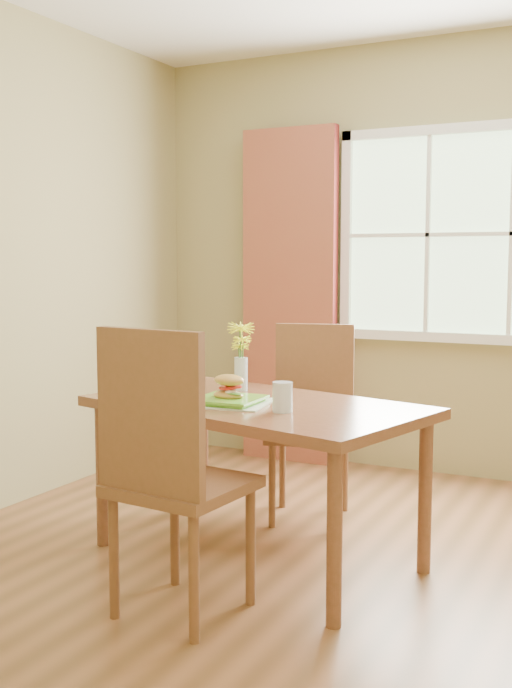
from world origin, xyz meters
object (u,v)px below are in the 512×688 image
(dining_table, at_px, (256,418))
(chair_near, at_px, (167,462))
(flower_vase, at_px, (241,350))
(croissant_sandwich, at_px, (229,387))
(water_glass, at_px, (282,398))
(chair_far, at_px, (312,412))

(dining_table, height_order, chair_near, chair_near)
(flower_vase, bearing_deg, chair_near, -78.39)
(croissant_sandwich, relative_size, water_glass, 1.29)
(flower_vase, bearing_deg, chair_far, 68.05)
(chair_far, relative_size, croissant_sandwich, 6.24)
(dining_table, distance_m, chair_far, 0.71)
(croissant_sandwich, distance_m, water_glass, 0.29)
(chair_near, xyz_separation_m, croissant_sandwich, (-0.07, 0.62, 0.19))
(dining_table, xyz_separation_m, chair_near, (-0.01, -0.72, -0.04))
(chair_near, xyz_separation_m, flower_vase, (-0.20, 0.97, 0.31))
(water_glass, relative_size, flower_vase, 0.38)
(chair_near, relative_size, flower_vase, 3.36)
(water_glass, bearing_deg, dining_table, 141.53)
(dining_table, distance_m, chair_near, 0.72)
(water_glass, xyz_separation_m, flower_vase, (-0.41, 0.41, 0.14))
(chair_near, xyz_separation_m, chair_far, (-0.02, 1.42, -0.05))
(dining_table, bearing_deg, chair_near, -77.16)
(water_glass, bearing_deg, chair_near, -111.03)
(chair_far, bearing_deg, water_glass, -91.19)
(dining_table, xyz_separation_m, water_glass, (0.20, -0.16, 0.13))
(croissant_sandwich, distance_m, flower_vase, 0.39)
(chair_far, distance_m, flower_vase, 0.61)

